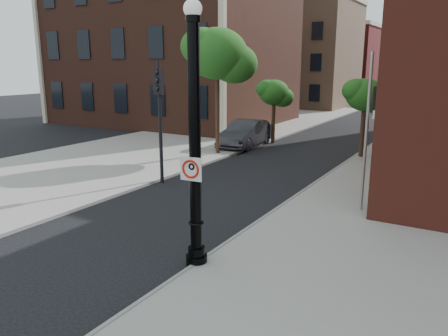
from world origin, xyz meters
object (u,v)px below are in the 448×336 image
Objects in this scene: no_parking_sign at (191,169)px; lamppost at (195,152)px; traffic_signal_right at (376,123)px; parked_car at (246,134)px; traffic_signal_left at (159,102)px.

lamppost is at bearing 82.31° from no_parking_sign.
lamppost reaches higher than no_parking_sign.
no_parking_sign is 7.42m from traffic_signal_right.
parked_car is (-6.68, 15.27, -2.15)m from lamppost.
parked_car is at bearing 113.62° from lamppost.
traffic_signal_right is (2.79, 6.68, 0.12)m from lamppost.
traffic_signal_right reaches higher than parked_car.
traffic_signal_left is at bearing 129.67° from no_parking_sign.
traffic_signal_left is at bearing 134.65° from lamppost.
lamppost is 11.05× the size of no_parking_sign.
traffic_signal_left is 8.67m from traffic_signal_right.
parked_car is 9.78m from traffic_signal_left.
parked_car is (-6.67, 15.43, -1.76)m from no_parking_sign.
traffic_signal_right reaches higher than no_parking_sign.
lamppost reaches higher than traffic_signal_right.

